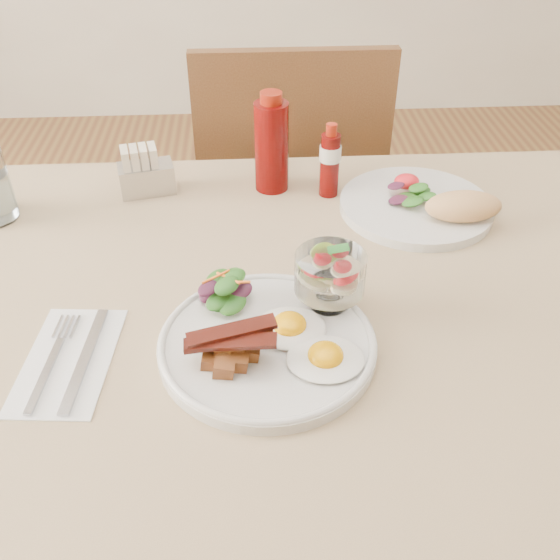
{
  "coord_description": "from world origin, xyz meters",
  "views": [
    {
      "loc": [
        -0.1,
        -0.69,
        1.31
      ],
      "look_at": [
        -0.06,
        -0.04,
        0.82
      ],
      "focal_mm": 40.0,
      "sensor_mm": 36.0,
      "label": 1
    }
  ],
  "objects_px": {
    "ketchup_bottle": "(272,145)",
    "chair_far": "(288,200)",
    "hot_sauce_bottle": "(330,161)",
    "sugar_caddy": "(145,174)",
    "table": "(320,342)",
    "fruit_cup": "(330,273)",
    "main_plate": "(267,345)",
    "second_plate": "(427,205)"
  },
  "relations": [
    {
      "from": "fruit_cup",
      "to": "hot_sauce_bottle",
      "type": "relative_size",
      "value": 0.72
    },
    {
      "from": "table",
      "to": "hot_sauce_bottle",
      "type": "xyz_separation_m",
      "value": [
        0.04,
        0.29,
        0.15
      ]
    },
    {
      "from": "hot_sauce_bottle",
      "to": "chair_far",
      "type": "bearing_deg",
      "value": 96.73
    },
    {
      "from": "table",
      "to": "ketchup_bottle",
      "type": "height_order",
      "value": "ketchup_bottle"
    },
    {
      "from": "fruit_cup",
      "to": "ketchup_bottle",
      "type": "relative_size",
      "value": 0.53
    },
    {
      "from": "main_plate",
      "to": "ketchup_bottle",
      "type": "relative_size",
      "value": 1.57
    },
    {
      "from": "fruit_cup",
      "to": "hot_sauce_bottle",
      "type": "height_order",
      "value": "hot_sauce_bottle"
    },
    {
      "from": "chair_far",
      "to": "fruit_cup",
      "type": "bearing_deg",
      "value": -89.73
    },
    {
      "from": "second_plate",
      "to": "ketchup_bottle",
      "type": "bearing_deg",
      "value": 157.43
    },
    {
      "from": "table",
      "to": "hot_sauce_bottle",
      "type": "height_order",
      "value": "hot_sauce_bottle"
    },
    {
      "from": "hot_sauce_bottle",
      "to": "fruit_cup",
      "type": "bearing_deg",
      "value": -97.02
    },
    {
      "from": "main_plate",
      "to": "chair_far",
      "type": "bearing_deg",
      "value": 83.82
    },
    {
      "from": "table",
      "to": "hot_sauce_bottle",
      "type": "relative_size",
      "value": 10.0
    },
    {
      "from": "fruit_cup",
      "to": "second_plate",
      "type": "relative_size",
      "value": 0.36
    },
    {
      "from": "chair_far",
      "to": "second_plate",
      "type": "distance_m",
      "value": 0.55
    },
    {
      "from": "chair_far",
      "to": "ketchup_bottle",
      "type": "distance_m",
      "value": 0.47
    },
    {
      "from": "main_plate",
      "to": "fruit_cup",
      "type": "distance_m",
      "value": 0.13
    },
    {
      "from": "fruit_cup",
      "to": "second_plate",
      "type": "bearing_deg",
      "value": 51.62
    },
    {
      "from": "second_plate",
      "to": "main_plate",
      "type": "bearing_deg",
      "value": -131.88
    },
    {
      "from": "main_plate",
      "to": "sugar_caddy",
      "type": "distance_m",
      "value": 0.47
    },
    {
      "from": "hot_sauce_bottle",
      "to": "sugar_caddy",
      "type": "bearing_deg",
      "value": 175.32
    },
    {
      "from": "chair_far",
      "to": "main_plate",
      "type": "relative_size",
      "value": 3.32
    },
    {
      "from": "sugar_caddy",
      "to": "table",
      "type": "bearing_deg",
      "value": -60.9
    },
    {
      "from": "table",
      "to": "fruit_cup",
      "type": "height_order",
      "value": "fruit_cup"
    },
    {
      "from": "ketchup_bottle",
      "to": "hot_sauce_bottle",
      "type": "bearing_deg",
      "value": -16.63
    },
    {
      "from": "fruit_cup",
      "to": "second_plate",
      "type": "height_order",
      "value": "fruit_cup"
    },
    {
      "from": "main_plate",
      "to": "hot_sauce_bottle",
      "type": "distance_m",
      "value": 0.42
    },
    {
      "from": "table",
      "to": "sugar_caddy",
      "type": "height_order",
      "value": "sugar_caddy"
    },
    {
      "from": "hot_sauce_bottle",
      "to": "sugar_caddy",
      "type": "xyz_separation_m",
      "value": [
        -0.33,
        0.03,
        -0.03
      ]
    },
    {
      "from": "hot_sauce_bottle",
      "to": "table",
      "type": "bearing_deg",
      "value": -98.53
    },
    {
      "from": "ketchup_bottle",
      "to": "chair_far",
      "type": "bearing_deg",
      "value": 80.63
    },
    {
      "from": "second_plate",
      "to": "sugar_caddy",
      "type": "bearing_deg",
      "value": 167.86
    },
    {
      "from": "main_plate",
      "to": "fruit_cup",
      "type": "xyz_separation_m",
      "value": [
        0.09,
        0.07,
        0.06
      ]
    },
    {
      "from": "chair_far",
      "to": "hot_sauce_bottle",
      "type": "xyz_separation_m",
      "value": [
        0.04,
        -0.37,
        0.29
      ]
    },
    {
      "from": "ketchup_bottle",
      "to": "hot_sauce_bottle",
      "type": "xyz_separation_m",
      "value": [
        0.1,
        -0.03,
        -0.02
      ]
    },
    {
      "from": "chair_far",
      "to": "sugar_caddy",
      "type": "bearing_deg",
      "value": -129.39
    },
    {
      "from": "main_plate",
      "to": "second_plate",
      "type": "relative_size",
      "value": 1.07
    },
    {
      "from": "table",
      "to": "ketchup_bottle",
      "type": "xyz_separation_m",
      "value": [
        -0.06,
        0.32,
        0.17
      ]
    },
    {
      "from": "hot_sauce_bottle",
      "to": "second_plate",
      "type": "bearing_deg",
      "value": -26.08
    },
    {
      "from": "table",
      "to": "chair_far",
      "type": "distance_m",
      "value": 0.68
    },
    {
      "from": "second_plate",
      "to": "table",
      "type": "bearing_deg",
      "value": -133.33
    },
    {
      "from": "table",
      "to": "ketchup_bottle",
      "type": "distance_m",
      "value": 0.37
    }
  ]
}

